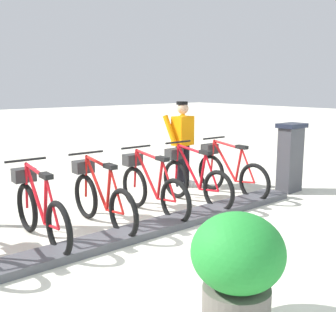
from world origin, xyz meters
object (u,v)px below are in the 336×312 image
Objects in this scene: bike_docked_0 at (229,171)px; bike_docked_2 at (151,187)px; payment_kiosk at (290,156)px; bike_docked_1 at (193,179)px; bike_docked_3 at (100,197)px; worker_near_rack at (182,141)px; bike_docked_4 at (39,209)px; planter_bush at (237,265)px.

bike_docked_0 is 1.00× the size of bike_docked_2.
payment_kiosk reaches higher than bike_docked_2.
bike_docked_3 is (0.00, 1.76, 0.00)m from bike_docked_1.
payment_kiosk is 2.87m from bike_docked_2.
bike_docked_2 is 1.04× the size of worker_near_rack.
bike_docked_4 is 1.04× the size of worker_near_rack.
payment_kiosk is 3.74m from bike_docked_3.
bike_docked_2 is 1.00× the size of bike_docked_4.
bike_docked_1 and bike_docked_3 have the same top height.
bike_docked_1 is (0.00, 0.88, 0.00)m from bike_docked_0.
payment_kiosk is at bearing -118.78° from bike_docked_0.
bike_docked_1 is 1.04× the size of worker_near_rack.
bike_docked_0 is at bearing -47.04° from planter_bush.
planter_bush is (-2.81, 2.14, 0.11)m from bike_docked_1.
bike_docked_3 is 2.66m from worker_near_rack.
payment_kiosk reaches higher than bike_docked_0.
bike_docked_0 is 2.65m from bike_docked_3.
planter_bush is at bearing 172.44° from bike_docked_3.
worker_near_rack reaches higher than bike_docked_3.
worker_near_rack is at bearing -67.41° from bike_docked_3.
bike_docked_3 is 1.04× the size of worker_near_rack.
bike_docked_2 is 0.88m from bike_docked_3.
payment_kiosk is 0.77× the size of worker_near_rack.
bike_docked_2 is 1.76m from bike_docked_4.
bike_docked_3 is 2.84m from planter_bush.
bike_docked_0 is (0.57, 1.04, -0.24)m from payment_kiosk.
payment_kiosk is 0.74× the size of bike_docked_2.
bike_docked_1 is at bearing -37.24° from planter_bush.
worker_near_rack reaches higher than bike_docked_0.
worker_near_rack is (1.00, 0.24, 0.48)m from bike_docked_0.
bike_docked_1 and bike_docked_2 have the same top height.
worker_near_rack is at bearing -73.06° from bike_docked_4.
worker_near_rack reaches higher than bike_docked_1.
planter_bush is at bearing 132.96° from bike_docked_0.
bike_docked_1 is 1.77× the size of planter_bush.
bike_docked_3 is 1.00× the size of bike_docked_4.
bike_docked_0 is 4.13m from planter_bush.
bike_docked_4 is (0.00, 2.65, 0.00)m from bike_docked_1.
payment_kiosk reaches higher than bike_docked_1.
bike_docked_3 and bike_docked_4 have the same top height.
worker_near_rack reaches higher than bike_docked_2.
planter_bush is (-2.81, 3.02, 0.11)m from bike_docked_0.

